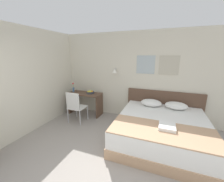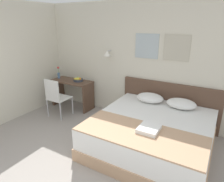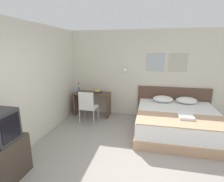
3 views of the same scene
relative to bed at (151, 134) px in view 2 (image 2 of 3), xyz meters
name	(u,v)px [view 2 (image 2 of 3)]	position (x,y,z in m)	size (l,w,h in m)	color
wall_back	(132,61)	(-0.92, 1.11, 1.04)	(5.36, 0.31, 2.65)	beige
bed	(151,134)	(0.00, 0.00, 0.00)	(2.00, 2.03, 0.58)	tan
headboard	(168,104)	(0.00, 1.05, 0.19)	(2.12, 0.06, 0.97)	brown
pillow_left	(150,98)	(-0.32, 0.75, 0.38)	(0.57, 0.44, 0.17)	white
pillow_right	(181,104)	(0.32, 0.75, 0.38)	(0.57, 0.44, 0.17)	white
throw_blanket	(139,134)	(0.00, -0.59, 0.31)	(1.94, 0.81, 0.02)	tan
folded_towel_near_foot	(149,129)	(0.09, -0.45, 0.35)	(0.31, 0.35, 0.06)	white
desk	(72,89)	(-2.48, 0.74, 0.22)	(1.11, 0.50, 0.74)	brown
desk_chair	(56,95)	(-2.40, 0.07, 0.26)	(0.46, 0.46, 0.95)	white
fruit_bowl	(78,80)	(-2.28, 0.77, 0.49)	(0.25, 0.25, 0.11)	#333842
flower_vase	(59,74)	(-2.93, 0.74, 0.57)	(0.07, 0.07, 0.32)	#4C7099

